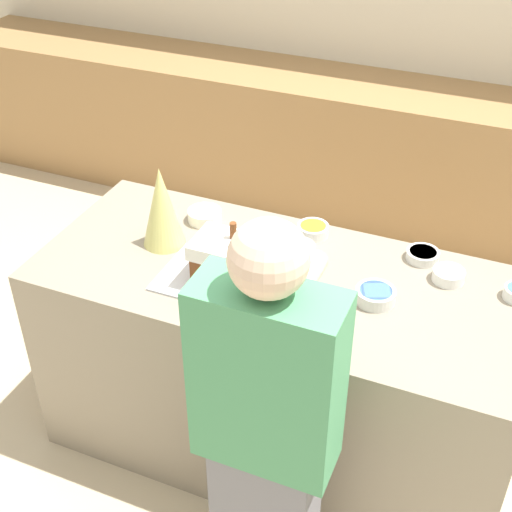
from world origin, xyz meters
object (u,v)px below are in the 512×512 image
at_px(candy_bowl_far_right, 205,215).
at_px(candy_bowl_behind_tray, 299,249).
at_px(person, 267,439).
at_px(baking_tray, 220,280).
at_px(candy_bowl_front_corner, 423,255).
at_px(candy_bowl_center_rear, 375,295).
at_px(candy_bowl_beside_tree, 313,230).
at_px(candy_bowl_near_tray_right, 449,275).
at_px(gingerbread_house, 219,258).
at_px(decorative_tree, 162,207).

bearing_deg(candy_bowl_far_right, candy_bowl_behind_tray, -10.13).
xyz_separation_m(candy_bowl_far_right, person, (0.63, -0.88, -0.12)).
bearing_deg(candy_bowl_behind_tray, person, -76.29).
relative_size(baking_tray, candy_bowl_front_corner, 3.53).
bearing_deg(baking_tray, candy_bowl_center_rear, 10.58).
bearing_deg(candy_bowl_beside_tree, candy_bowl_near_tray_right, -9.54).
distance_m(candy_bowl_beside_tree, person, 0.97).
bearing_deg(candy_bowl_behind_tray, gingerbread_house, -127.75).
xyz_separation_m(decorative_tree, candy_bowl_beside_tree, (0.51, 0.27, -0.14)).
bearing_deg(gingerbread_house, candy_bowl_far_right, 123.87).
bearing_deg(candy_bowl_far_right, candy_bowl_center_rear, -17.25).
distance_m(gingerbread_house, candy_bowl_front_corner, 0.77).
xyz_separation_m(decorative_tree, candy_bowl_near_tray_right, (1.06, 0.18, -0.14)).
xyz_separation_m(decorative_tree, person, (0.70, -0.68, -0.25)).
bearing_deg(candy_bowl_far_right, candy_bowl_front_corner, 4.75).
height_order(candy_bowl_behind_tray, person, person).
bearing_deg(candy_bowl_front_corner, candy_bowl_near_tray_right, -40.45).
relative_size(gingerbread_house, person, 0.15).
xyz_separation_m(candy_bowl_front_corner, person, (-0.24, -0.95, -0.11)).
distance_m(baking_tray, decorative_tree, 0.37).
distance_m(decorative_tree, candy_bowl_beside_tree, 0.60).
bearing_deg(candy_bowl_center_rear, decorative_tree, 177.58).
height_order(candy_bowl_front_corner, candy_bowl_near_tray_right, candy_bowl_near_tray_right).
bearing_deg(gingerbread_house, candy_bowl_near_tray_right, 22.82).
relative_size(candy_bowl_beside_tree, person, 0.08).
bearing_deg(candy_bowl_beside_tree, baking_tray, -117.20).
xyz_separation_m(decorative_tree, candy_bowl_center_rear, (0.85, -0.04, -0.14)).
height_order(gingerbread_house, candy_bowl_near_tray_right, gingerbread_house).
xyz_separation_m(baking_tray, gingerbread_house, (0.00, 0.00, 0.09)).
relative_size(candy_bowl_near_tray_right, candy_bowl_far_right, 0.84).
height_order(baking_tray, candy_bowl_near_tray_right, candy_bowl_near_tray_right).
relative_size(decorative_tree, candy_bowl_beside_tree, 2.62).
relative_size(gingerbread_house, candy_bowl_front_corner, 1.87).
bearing_deg(baking_tray, candy_bowl_behind_tray, 52.23).
distance_m(candy_bowl_near_tray_right, candy_bowl_far_right, 0.99).
distance_m(gingerbread_house, candy_bowl_near_tray_right, 0.82).
xyz_separation_m(gingerbread_house, candy_bowl_far_right, (-0.23, 0.34, -0.07)).
bearing_deg(person, candy_bowl_near_tray_right, 67.49).
bearing_deg(candy_bowl_near_tray_right, candy_bowl_front_corner, 139.55).
bearing_deg(decorative_tree, gingerbread_house, -24.50).
height_order(candy_bowl_beside_tree, candy_bowl_far_right, candy_bowl_far_right).
height_order(candy_bowl_near_tray_right, person, person).
bearing_deg(baking_tray, candy_bowl_front_corner, 32.79).
distance_m(candy_bowl_beside_tree, candy_bowl_behind_tray, 0.15).
height_order(baking_tray, candy_bowl_center_rear, candy_bowl_center_rear).
xyz_separation_m(gingerbread_house, decorative_tree, (-0.30, 0.14, 0.06)).
xyz_separation_m(candy_bowl_front_corner, candy_bowl_near_tray_right, (0.11, -0.10, 0.00)).
xyz_separation_m(candy_bowl_front_corner, candy_bowl_far_right, (-0.87, -0.07, 0.01)).
bearing_deg(person, decorative_tree, 136.04).
height_order(gingerbread_house, decorative_tree, decorative_tree).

